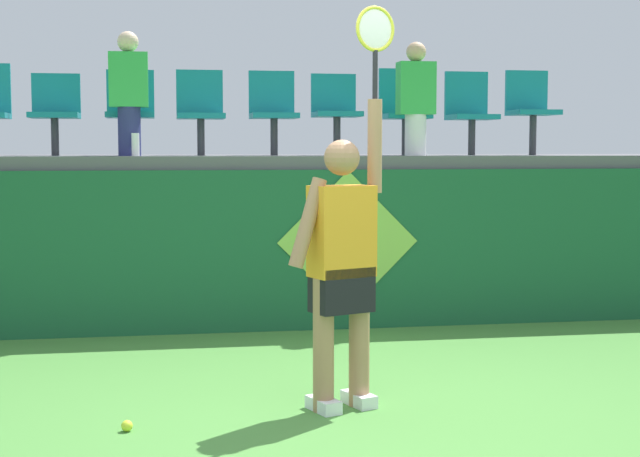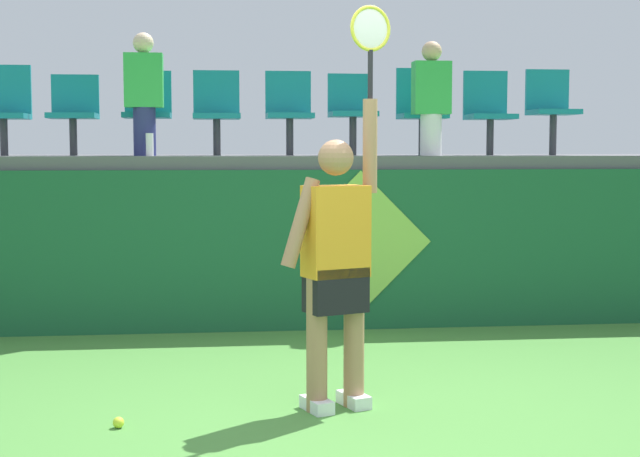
# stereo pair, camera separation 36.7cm
# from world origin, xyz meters

# --- Properties ---
(ground_plane) EXTENTS (40.00, 40.00, 0.00)m
(ground_plane) POSITION_xyz_m (0.00, 0.00, 0.00)
(ground_plane) COLOR #478438
(court_back_wall) EXTENTS (11.38, 0.20, 1.43)m
(court_back_wall) POSITION_xyz_m (0.00, 3.04, 0.71)
(court_back_wall) COLOR #195633
(court_back_wall) RESTS_ON ground_plane
(spectator_platform) EXTENTS (11.38, 2.52, 0.12)m
(spectator_platform) POSITION_xyz_m (0.00, 4.25, 1.49)
(spectator_platform) COLOR #56565B
(spectator_platform) RESTS_ON court_back_wall
(tennis_player) EXTENTS (0.72, 0.38, 2.49)m
(tennis_player) POSITION_xyz_m (0.05, 0.41, 0.94)
(tennis_player) COLOR white
(tennis_player) RESTS_ON ground_plane
(tennis_ball) EXTENTS (0.07, 0.07, 0.07)m
(tennis_ball) POSITION_xyz_m (-1.26, 0.14, 0.03)
(tennis_ball) COLOR #D1E533
(tennis_ball) RESTS_ON ground_plane
(water_bottle) EXTENTS (0.07, 0.07, 0.20)m
(water_bottle) POSITION_xyz_m (-1.25, 3.15, 1.65)
(water_bottle) COLOR white
(water_bottle) RESTS_ON spectator_platform
(stadium_chair_1) EXTENTS (0.44, 0.42, 0.76)m
(stadium_chair_1) POSITION_xyz_m (-1.99, 3.75, 1.97)
(stadium_chair_1) COLOR #38383D
(stadium_chair_1) RESTS_ON spectator_platform
(stadium_chair_2) EXTENTS (0.44, 0.42, 0.80)m
(stadium_chair_2) POSITION_xyz_m (-1.31, 3.75, 1.99)
(stadium_chair_2) COLOR #38383D
(stadium_chair_2) RESTS_ON spectator_platform
(stadium_chair_3) EXTENTS (0.44, 0.42, 0.81)m
(stadium_chair_3) POSITION_xyz_m (-0.66, 3.76, 1.99)
(stadium_chair_3) COLOR #38383D
(stadium_chair_3) RESTS_ON spectator_platform
(stadium_chair_4) EXTENTS (0.44, 0.42, 0.81)m
(stadium_chair_4) POSITION_xyz_m (0.03, 3.75, 2.00)
(stadium_chair_4) COLOR #38383D
(stadium_chair_4) RESTS_ON spectator_platform
(stadium_chair_5) EXTENTS (0.44, 0.42, 0.79)m
(stadium_chair_5) POSITION_xyz_m (0.63, 3.75, 2.00)
(stadium_chair_5) COLOR #38383D
(stadium_chair_5) RESTS_ON spectator_platform
(stadium_chair_6) EXTENTS (0.44, 0.42, 0.85)m
(stadium_chair_6) POSITION_xyz_m (1.31, 3.76, 2.01)
(stadium_chair_6) COLOR #38383D
(stadium_chair_6) RESTS_ON spectator_platform
(stadium_chair_7) EXTENTS (0.44, 0.42, 0.83)m
(stadium_chair_7) POSITION_xyz_m (1.98, 3.76, 2.00)
(stadium_chair_7) COLOR #38383D
(stadium_chair_7) RESTS_ON spectator_platform
(stadium_chair_8) EXTENTS (0.44, 0.42, 0.85)m
(stadium_chair_8) POSITION_xyz_m (2.62, 3.75, 2.03)
(stadium_chair_8) COLOR #38383D
(stadium_chair_8) RESTS_ON spectator_platform
(spectator_0) EXTENTS (0.34, 0.20, 1.10)m
(spectator_0) POSITION_xyz_m (-1.31, 3.33, 2.12)
(spectator_0) COLOR navy
(spectator_0) RESTS_ON spectator_platform
(spectator_1) EXTENTS (0.34, 0.20, 1.05)m
(spectator_1) POSITION_xyz_m (1.31, 3.31, 2.09)
(spectator_1) COLOR white
(spectator_1) RESTS_ON spectator_platform
(wall_signage_mount) EXTENTS (1.27, 0.01, 1.42)m
(wall_signage_mount) POSITION_xyz_m (0.59, 2.93, 0.00)
(wall_signage_mount) COLOR #195633
(wall_signage_mount) RESTS_ON ground_plane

